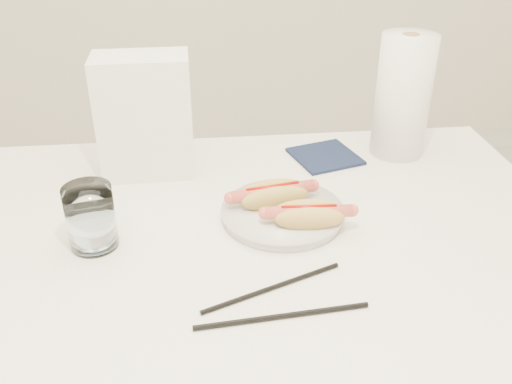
{
  "coord_description": "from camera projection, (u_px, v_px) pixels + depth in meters",
  "views": [
    {
      "loc": [
        -0.06,
        -0.81,
        1.3
      ],
      "look_at": [
        0.03,
        0.02,
        0.82
      ],
      "focal_mm": 39.52,
      "sensor_mm": 36.0,
      "label": 1
    }
  ],
  "objects": [
    {
      "name": "chopstick_near",
      "position": [
        282.0,
        316.0,
        0.79
      ],
      "size": [
        0.25,
        0.03,
        0.01
      ],
      "primitive_type": "cylinder",
      "rotation": [
        0.0,
        1.57,
        0.09
      ],
      "color": "black",
      "rests_on": "table"
    },
    {
      "name": "plate",
      "position": [
        283.0,
        215.0,
        1.01
      ],
      "size": [
        0.28,
        0.28,
        0.02
      ],
      "primitive_type": "cylinder",
      "rotation": [
        0.0,
        0.0,
        0.43
      ],
      "color": "silver",
      "rests_on": "table"
    },
    {
      "name": "water_glass",
      "position": [
        91.0,
        217.0,
        0.91
      ],
      "size": [
        0.08,
        0.08,
        0.11
      ],
      "primitive_type": "cylinder",
      "color": "white",
      "rests_on": "table"
    },
    {
      "name": "navy_napkin",
      "position": [
        325.0,
        156.0,
        1.22
      ],
      "size": [
        0.16,
        0.16,
        0.01
      ],
      "primitive_type": "cube",
      "rotation": [
        0.0,
        0.0,
        0.29
      ],
      "color": "#101935",
      "rests_on": "table"
    },
    {
      "name": "paper_towel_roll",
      "position": [
        403.0,
        96.0,
        1.19
      ],
      "size": [
        0.13,
        0.13,
        0.26
      ],
      "primitive_type": "cylinder",
      "rotation": [
        0.0,
        0.0,
        0.17
      ],
      "color": "white",
      "rests_on": "table"
    },
    {
      "name": "hotdog_right",
      "position": [
        309.0,
        215.0,
        0.95
      ],
      "size": [
        0.15,
        0.06,
        0.04
      ],
      "rotation": [
        0.0,
        0.0,
        -0.05
      ],
      "color": "#D7AB54",
      "rests_on": "plate"
    },
    {
      "name": "table",
      "position": [
        239.0,
        260.0,
        1.0
      ],
      "size": [
        1.2,
        0.8,
        0.75
      ],
      "color": "white",
      "rests_on": "ground"
    },
    {
      "name": "napkin_box",
      "position": [
        145.0,
        116.0,
        1.11
      ],
      "size": [
        0.18,
        0.1,
        0.24
      ],
      "primitive_type": "cube",
      "rotation": [
        0.0,
        0.0,
        0.01
      ],
      "color": "white",
      "rests_on": "table"
    },
    {
      "name": "hotdog_left",
      "position": [
        272.0,
        195.0,
        1.01
      ],
      "size": [
        0.16,
        0.08,
        0.04
      ],
      "rotation": [
        0.0,
        0.0,
        0.18
      ],
      "color": "tan",
      "rests_on": "plate"
    },
    {
      "name": "chopstick_far",
      "position": [
        273.0,
        288.0,
        0.84
      ],
      "size": [
        0.22,
        0.1,
        0.01
      ],
      "primitive_type": "cylinder",
      "rotation": [
        0.0,
        1.57,
        0.39
      ],
      "color": "black",
      "rests_on": "table"
    }
  ]
}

